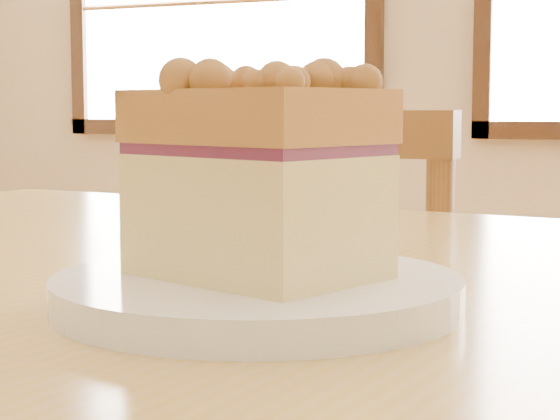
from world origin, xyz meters
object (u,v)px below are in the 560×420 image
at_px(cafe_chair_main, 351,413).
at_px(cake_slice, 258,170).
at_px(cafe_table_main, 240,409).
at_px(plate, 257,294).

bearing_deg(cafe_chair_main, cake_slice, 106.40).
relative_size(cafe_table_main, plate, 5.69).
relative_size(cafe_chair_main, plate, 3.95).
bearing_deg(cafe_table_main, plate, -53.64).
xyz_separation_m(cafe_chair_main, cake_slice, (0.22, -0.77, 0.39)).
relative_size(plate, cake_slice, 1.48).
xyz_separation_m(cafe_table_main, plate, (0.07, -0.13, 0.11)).
xyz_separation_m(cafe_table_main, cake_slice, (0.07, -0.13, 0.18)).
xyz_separation_m(plate, cake_slice, (-0.00, 0.00, 0.07)).
distance_m(cafe_table_main, cake_slice, 0.23).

